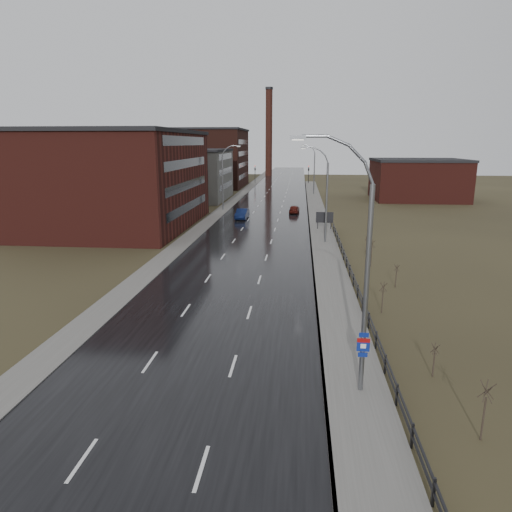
% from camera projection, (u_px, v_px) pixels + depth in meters
% --- Properties ---
extents(ground, '(320.00, 320.00, 0.00)m').
position_uv_depth(ground, '(171.00, 406.00, 20.94)').
color(ground, '#2D2819').
rests_on(ground, ground).
extents(road, '(14.00, 300.00, 0.06)m').
position_uv_depth(road, '(267.00, 212.00, 78.89)').
color(road, black).
rests_on(road, ground).
extents(sidewalk_right, '(3.20, 180.00, 0.18)m').
position_uv_depth(sidewalk_right, '(324.00, 244.00, 53.92)').
color(sidewalk_right, '#595651').
rests_on(sidewalk_right, ground).
extents(curb_right, '(0.16, 180.00, 0.18)m').
position_uv_depth(curb_right, '(311.00, 244.00, 54.06)').
color(curb_right, slate).
rests_on(curb_right, ground).
extents(sidewalk_left, '(2.40, 260.00, 0.12)m').
position_uv_depth(sidewalk_left, '(220.00, 212.00, 79.65)').
color(sidewalk_left, '#595651').
rests_on(sidewalk_left, ground).
extents(warehouse_near, '(22.44, 28.56, 13.50)m').
position_uv_depth(warehouse_near, '(112.00, 179.00, 64.75)').
color(warehouse_near, '#471914').
rests_on(warehouse_near, ground).
extents(warehouse_mid, '(16.32, 20.40, 10.50)m').
position_uv_depth(warehouse_mid, '(189.00, 174.00, 96.70)').
color(warehouse_mid, slate).
rests_on(warehouse_mid, ground).
extents(warehouse_far, '(26.52, 24.48, 15.50)m').
position_uv_depth(warehouse_far, '(197.00, 158.00, 125.55)').
color(warehouse_far, '#331611').
rests_on(warehouse_far, ground).
extents(building_right, '(18.36, 16.32, 8.50)m').
position_uv_depth(building_right, '(417.00, 179.00, 96.28)').
color(building_right, '#471914').
rests_on(building_right, ground).
extents(smokestack, '(2.70, 2.70, 30.70)m').
position_uv_depth(smokestack, '(269.00, 132.00, 162.66)').
color(smokestack, '#331611').
rests_on(smokestack, ground).
extents(streetlight_main, '(3.91, 0.29, 12.11)m').
position_uv_depth(streetlight_main, '(360.00, 272.00, 20.61)').
color(streetlight_main, slate).
rests_on(streetlight_main, ground).
extents(streetlight_right_mid, '(3.36, 0.28, 11.35)m').
position_uv_depth(streetlight_right_mid, '(324.00, 195.00, 53.51)').
color(streetlight_right_mid, slate).
rests_on(streetlight_right_mid, ground).
extents(streetlight_left, '(3.36, 0.28, 11.35)m').
position_uv_depth(streetlight_left, '(224.00, 177.00, 80.14)').
color(streetlight_left, slate).
rests_on(streetlight_left, ground).
extents(streetlight_right_far, '(3.36, 0.28, 11.35)m').
position_uv_depth(streetlight_right_far, '(313.00, 169.00, 105.67)').
color(streetlight_right_far, slate).
rests_on(streetlight_right_far, ground).
extents(guardrail, '(0.10, 53.05, 1.10)m').
position_uv_depth(guardrail, '(354.00, 281.00, 37.49)').
color(guardrail, black).
rests_on(guardrail, ground).
extents(shrub_a, '(0.61, 0.64, 2.59)m').
position_uv_depth(shrub_a, '(484.00, 410.00, 18.20)').
color(shrub_a, '#382D23').
rests_on(shrub_a, ground).
extents(shrub_b, '(0.44, 0.46, 1.82)m').
position_uv_depth(shrub_b, '(434.00, 359.00, 23.32)').
color(shrub_b, '#382D23').
rests_on(shrub_b, ground).
extents(shrub_c, '(0.54, 0.57, 2.27)m').
position_uv_depth(shrub_c, '(383.00, 297.00, 32.07)').
color(shrub_c, '#382D23').
rests_on(shrub_c, ground).
extents(shrub_d, '(0.47, 0.50, 1.98)m').
position_uv_depth(shrub_d, '(396.00, 275.00, 37.84)').
color(shrub_d, '#382D23').
rests_on(shrub_d, ground).
extents(shrub_e, '(0.62, 0.65, 2.62)m').
position_uv_depth(shrub_e, '(372.00, 252.00, 44.33)').
color(shrub_e, '#382D23').
rests_on(shrub_e, ground).
extents(shrub_f, '(0.45, 0.47, 1.87)m').
position_uv_depth(shrub_f, '(366.00, 243.00, 50.14)').
color(shrub_f, '#382D23').
rests_on(shrub_f, ground).
extents(billboard, '(2.37, 0.17, 2.53)m').
position_uv_depth(billboard, '(325.00, 218.00, 62.67)').
color(billboard, black).
rests_on(billboard, ground).
extents(traffic_light_left, '(0.58, 2.73, 5.30)m').
position_uv_depth(traffic_light_left, '(255.00, 167.00, 136.50)').
color(traffic_light_left, black).
rests_on(traffic_light_left, ground).
extents(traffic_light_right, '(0.58, 2.73, 5.30)m').
position_uv_depth(traffic_light_right, '(309.00, 168.00, 135.00)').
color(traffic_light_right, black).
rests_on(traffic_light_right, ground).
extents(car_near, '(1.85, 4.91, 1.60)m').
position_uv_depth(car_near, '(242.00, 214.00, 71.95)').
color(car_near, '#0B153A').
rests_on(car_near, ground).
extents(car_far, '(1.86, 4.16, 1.39)m').
position_uv_depth(car_far, '(294.00, 209.00, 77.92)').
color(car_far, '#49110C').
rests_on(car_far, ground).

